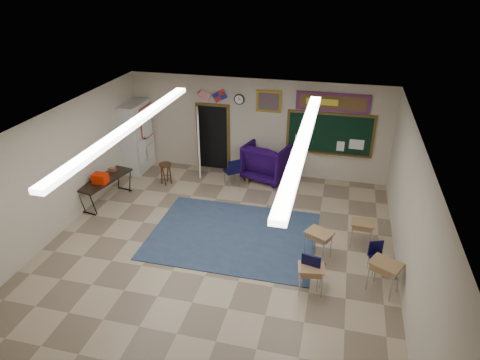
% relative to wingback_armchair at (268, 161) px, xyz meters
% --- Properties ---
extents(floor, '(9.00, 9.00, 0.00)m').
position_rel_wingback_armchair_xyz_m(floor, '(-0.42, -4.15, -0.58)').
color(floor, tan).
rests_on(floor, ground).
extents(back_wall, '(8.00, 0.04, 3.00)m').
position_rel_wingback_armchair_xyz_m(back_wall, '(-0.42, 0.35, 0.92)').
color(back_wall, '#B5A793').
rests_on(back_wall, floor).
extents(left_wall, '(0.04, 9.00, 3.00)m').
position_rel_wingback_armchair_xyz_m(left_wall, '(-4.42, -4.15, 0.92)').
color(left_wall, '#B5A793').
rests_on(left_wall, floor).
extents(right_wall, '(0.04, 9.00, 3.00)m').
position_rel_wingback_armchair_xyz_m(right_wall, '(3.58, -4.15, 0.92)').
color(right_wall, '#B5A793').
rests_on(right_wall, floor).
extents(ceiling, '(8.00, 9.00, 0.04)m').
position_rel_wingback_armchair_xyz_m(ceiling, '(-0.42, -4.15, 2.42)').
color(ceiling, silver).
rests_on(ceiling, back_wall).
extents(area_rug, '(4.00, 3.00, 0.02)m').
position_rel_wingback_armchair_xyz_m(area_rug, '(-0.22, -3.35, -0.57)').
color(area_rug, '#324160').
rests_on(area_rug, floor).
extents(fluorescent_strips, '(3.86, 6.00, 0.10)m').
position_rel_wingback_armchair_xyz_m(fluorescent_strips, '(-0.42, -4.15, 2.36)').
color(fluorescent_strips, white).
rests_on(fluorescent_strips, ceiling).
extents(doorway, '(1.10, 0.89, 2.16)m').
position_rel_wingback_armchair_xyz_m(doorway, '(-1.93, 0.20, 0.48)').
color(doorway, black).
rests_on(doorway, back_wall).
extents(chalkboard, '(2.55, 0.14, 1.30)m').
position_rel_wingback_armchair_xyz_m(chalkboard, '(1.78, 0.31, 0.88)').
color(chalkboard, '#553D18').
rests_on(chalkboard, back_wall).
extents(bulletin_board, '(2.10, 0.05, 0.55)m').
position_rel_wingback_armchair_xyz_m(bulletin_board, '(1.78, 0.32, 1.87)').
color(bulletin_board, '#B2200F').
rests_on(bulletin_board, back_wall).
extents(framed_art_print, '(0.75, 0.05, 0.65)m').
position_rel_wingback_armchair_xyz_m(framed_art_print, '(-0.07, 0.32, 1.77)').
color(framed_art_print, '#A98420').
rests_on(framed_art_print, back_wall).
extents(wall_clock, '(0.32, 0.05, 0.32)m').
position_rel_wingback_armchair_xyz_m(wall_clock, '(-0.97, 0.32, 1.77)').
color(wall_clock, black).
rests_on(wall_clock, back_wall).
extents(wall_flags, '(1.16, 0.06, 0.70)m').
position_rel_wingback_armchair_xyz_m(wall_flags, '(-1.82, 0.29, 1.90)').
color(wall_flags, red).
rests_on(wall_flags, back_wall).
extents(storage_cabinet, '(0.59, 1.25, 2.20)m').
position_rel_wingback_armchair_xyz_m(storage_cabinet, '(-4.14, -0.30, 0.52)').
color(storage_cabinet, silver).
rests_on(storage_cabinet, floor).
extents(wingback_armchair, '(1.54, 1.57, 1.16)m').
position_rel_wingback_armchair_xyz_m(wingback_armchair, '(0.00, 0.00, 0.00)').
color(wingback_armchair, '#180537').
rests_on(wingback_armchair, floor).
extents(student_chair_reading, '(0.61, 0.61, 0.87)m').
position_rel_wingback_armchair_xyz_m(student_chair_reading, '(-0.95, -0.72, -0.15)').
color(student_chair_reading, black).
rests_on(student_chair_reading, floor).
extents(student_chair_desk_a, '(0.51, 0.51, 0.87)m').
position_rel_wingback_armchair_xyz_m(student_chair_desk_a, '(1.81, -4.72, -0.15)').
color(student_chair_desk_a, black).
rests_on(student_chair_desk_a, floor).
extents(student_chair_desk_b, '(0.45, 0.45, 0.70)m').
position_rel_wingback_armchair_xyz_m(student_chair_desk_b, '(3.12, -3.97, -0.23)').
color(student_chair_desk_b, black).
rests_on(student_chair_desk_b, floor).
extents(student_desk_front_left, '(0.69, 0.63, 0.67)m').
position_rel_wingback_armchair_xyz_m(student_desk_front_left, '(1.85, -3.72, -0.21)').
color(student_desk_front_left, '#9E6F49').
rests_on(student_desk_front_left, floor).
extents(student_desk_front_right, '(0.55, 0.43, 0.64)m').
position_rel_wingback_armchair_xyz_m(student_desk_front_right, '(2.80, -3.02, -0.22)').
color(student_desk_front_right, '#9E6F49').
rests_on(student_desk_front_right, floor).
extents(student_desk_back_left, '(0.57, 0.46, 0.63)m').
position_rel_wingback_armchair_xyz_m(student_desk_back_left, '(1.79, -4.94, -0.23)').
color(student_desk_back_left, '#9E6F49').
rests_on(student_desk_back_left, floor).
extents(student_desk_back_right, '(0.73, 0.67, 0.71)m').
position_rel_wingback_armchair_xyz_m(student_desk_back_right, '(3.21, -4.57, -0.18)').
color(student_desk_back_right, '#9E6F49').
rests_on(student_desk_back_right, floor).
extents(folding_table, '(0.89, 1.78, 0.97)m').
position_rel_wingback_armchair_xyz_m(folding_table, '(-4.07, -2.54, -0.20)').
color(folding_table, black).
rests_on(folding_table, floor).
extents(wooden_stool, '(0.37, 0.37, 0.66)m').
position_rel_wingback_armchair_xyz_m(wooden_stool, '(-2.89, -1.12, -0.24)').
color(wooden_stool, '#472B15').
rests_on(wooden_stool, floor).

